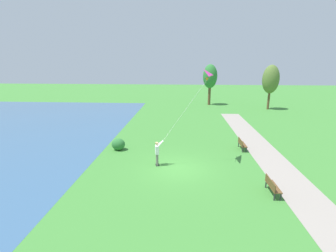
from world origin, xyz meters
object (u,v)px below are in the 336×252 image
(tree_lakeside_near, at_px, (271,80))
(park_bench_far_walkway, at_px, (242,144))
(flying_kite, at_px, (203,76))
(park_bench_near_walkway, at_px, (272,185))
(lakeside_shrub, at_px, (118,144))
(person_kite_flyer, at_px, (157,151))
(tree_treeline_center, at_px, (210,77))

(tree_lakeside_near, bearing_deg, park_bench_far_walkway, -113.82)
(flying_kite, height_order, park_bench_far_walkway, flying_kite)
(park_bench_near_walkway, relative_size, tree_lakeside_near, 0.23)
(park_bench_far_walkway, height_order, lakeside_shrub, lakeside_shrub)
(person_kite_flyer, height_order, tree_treeline_center, tree_treeline_center)
(park_bench_far_walkway, bearing_deg, lakeside_shrub, -175.79)
(park_bench_far_walkway, bearing_deg, flying_kite, -142.64)
(flying_kite, distance_m, tree_treeline_center, 24.17)
(person_kite_flyer, distance_m, park_bench_near_walkway, 7.53)
(tree_lakeside_near, relative_size, lakeside_shrub, 6.00)
(tree_treeline_center, bearing_deg, park_bench_near_walkway, -88.60)
(park_bench_far_walkway, distance_m, tree_treeline_center, 21.60)
(park_bench_near_walkway, distance_m, lakeside_shrub, 11.98)
(person_kite_flyer, distance_m, lakeside_shrub, 4.57)
(park_bench_far_walkway, xyz_separation_m, lakeside_shrub, (-10.14, -0.75, -0.02))
(park_bench_far_walkway, bearing_deg, person_kite_flyer, -151.47)
(flying_kite, bearing_deg, person_kite_flyer, -164.02)
(person_kite_flyer, xyz_separation_m, park_bench_near_walkway, (6.69, -3.40, -0.54))
(lakeside_shrub, bearing_deg, park_bench_far_walkway, 4.21)
(tree_lakeside_near, bearing_deg, lakeside_shrub, -134.13)
(flying_kite, relative_size, tree_lakeside_near, 0.73)
(lakeside_shrub, bearing_deg, flying_kite, -16.76)
(park_bench_near_walkway, bearing_deg, lakeside_shrub, 148.53)
(person_kite_flyer, xyz_separation_m, flying_kite, (3.05, 0.87, 5.12))
(park_bench_near_walkway, bearing_deg, flying_kite, 130.45)
(tree_treeline_center, relative_size, lakeside_shrub, 6.01)
(park_bench_near_walkway, height_order, park_bench_far_walkway, same)
(flying_kite, height_order, tree_lakeside_near, tree_lakeside_near)
(person_kite_flyer, distance_m, flying_kite, 6.02)
(flying_kite, xyz_separation_m, park_bench_far_walkway, (3.57, 2.72, -5.66))
(park_bench_near_walkway, xyz_separation_m, tree_lakeside_near, (7.79, 24.81, 3.92))
(tree_lakeside_near, distance_m, tree_treeline_center, 9.13)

